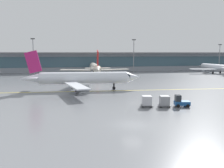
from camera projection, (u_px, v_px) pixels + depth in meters
ground_plane at (132, 125)px, 30.72m from camera, size 400.00×400.00×0.00m
taxiway_centreline_stripe at (85, 91)px, 57.28m from camera, size 109.70×8.79×0.01m
terminal_concourse at (83, 62)px, 117.30m from camera, size 208.35×11.00×9.60m
gate_airplane_1 at (95, 68)px, 98.75m from camera, size 29.38×31.60×10.47m
gate_airplane_2 at (215, 67)px, 107.27m from camera, size 25.50×27.38×9.08m
taxiing_regional_jet at (83, 78)px, 58.78m from camera, size 30.33×28.12×10.04m
baggage_tug at (181, 102)px, 40.81m from camera, size 2.82×2.04×2.10m
cargo_dolly_lead at (164, 101)px, 40.79m from camera, size 2.37×1.98×1.94m
cargo_dolly_trailing at (147, 101)px, 40.79m from camera, size 2.37×1.98×1.94m
apron_light_mast_1 at (33, 55)px, 103.61m from camera, size 1.80×0.36×15.81m
apron_light_mast_2 at (134, 54)px, 112.50m from camera, size 1.80×0.36×15.85m
apron_light_mast_3 at (219, 56)px, 121.95m from camera, size 1.80×0.36×13.86m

